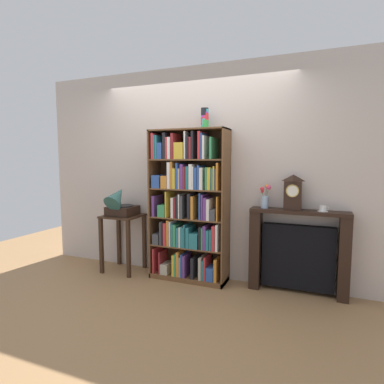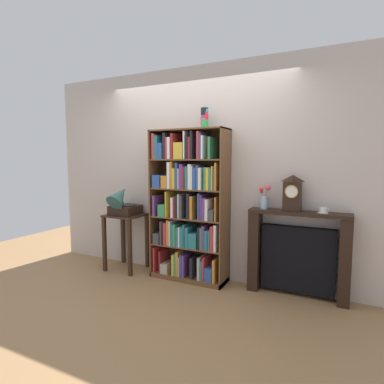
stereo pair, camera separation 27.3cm
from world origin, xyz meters
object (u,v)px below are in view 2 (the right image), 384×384
Objects in this scene: gramophone at (123,203)px; fireplace_mantel at (298,254)px; mantel_clock at (292,193)px; flower_vase at (264,199)px; bookshelf at (188,208)px; teacup_with_saucer at (323,210)px; side_table_left at (126,230)px; cup_stack at (205,118)px.

gramophone reaches higher than fireplace_mantel.
mantel_clock is 1.44× the size of flower_vase.
fireplace_mantel is at bearing 1.93° from flower_vase.
bookshelf is at bearing -175.99° from fireplace_mantel.
teacup_with_saucer is at bearing 2.72° from bookshelf.
side_table_left is 1.63× the size of gramophone.
side_table_left is 1.94m from flower_vase.
cup_stack is (0.20, 0.04, 1.09)m from bookshelf.
mantel_clock is at bearing 3.31° from bookshelf.
gramophone is (-0.94, -0.10, 0.02)m from bookshelf.
mantel_clock is (1.03, 0.03, -0.85)m from cup_stack.
side_table_left is at bearing -177.21° from bookshelf.
cup_stack is at bearing 12.00° from bookshelf.
cup_stack is 1.57m from gramophone.
teacup_with_saucer reaches higher than fireplace_mantel.
mantel_clock is at bearing 4.63° from gramophone.
teacup_with_saucer is at bearing 4.10° from gramophone.
side_table_left is 0.72× the size of fireplace_mantel.
mantel_clock is at bearing -179.56° from teacup_with_saucer.
bookshelf is 1.55m from teacup_with_saucer.
flower_vase reaches higher than teacup_with_saucer.
gramophone is at bearing -175.37° from mantel_clock.
flower_vase is (1.87, 0.12, 0.52)m from side_table_left.
gramophone is at bearing -175.90° from teacup_with_saucer.
fireplace_mantel is (2.25, 0.20, -0.46)m from gramophone.
flower_vase is at bearing 178.59° from mantel_clock.
flower_vase is 0.63m from teacup_with_saucer.
cup_stack is at bearing 4.42° from side_table_left.
side_table_left is 0.39m from gramophone.
cup_stack reaches higher than flower_vase.
flower_vase is (-0.31, 0.01, -0.08)m from mantel_clock.
side_table_left is at bearing -175.58° from cup_stack.
teacup_with_saucer is (1.35, 0.03, -1.02)m from cup_stack.
flower_vase is at bearing -178.07° from fireplace_mantel.
bookshelf is 0.95m from gramophone.
cup_stack is 1.34m from mantel_clock.
bookshelf is 0.94m from flower_vase.
teacup_with_saucer is (0.62, -0.01, -0.09)m from flower_vase.
bookshelf is at bearing 6.35° from gramophone.
gramophone is 4.03× the size of teacup_with_saucer.
bookshelf is 3.99× the size of gramophone.
cup_stack is at bearing -177.45° from fireplace_mantel.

